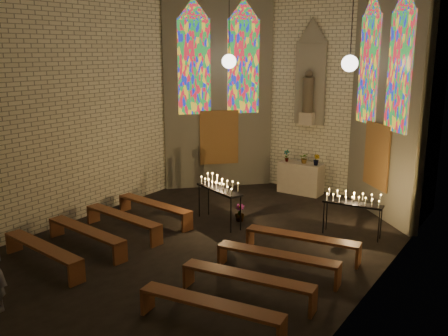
{
  "coord_description": "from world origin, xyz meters",
  "views": [
    {
      "loc": [
        6.54,
        -8.94,
        4.59
      ],
      "look_at": [
        0.12,
        0.76,
        1.79
      ],
      "focal_mm": 40.0,
      "sensor_mm": 36.0,
      "label": 1
    }
  ],
  "objects": [
    {
      "name": "flower_vase_center",
      "position": [
        0.11,
        5.46,
        1.17
      ],
      "size": [
        0.35,
        0.32,
        0.34
      ],
      "primitive_type": "imported",
      "rotation": [
        0.0,
        0.0,
        0.19
      ],
      "color": "#4C723F",
      "rests_on": "altar"
    },
    {
      "name": "pew_right_1",
      "position": [
        2.19,
        -0.38,
        0.41
      ],
      "size": [
        2.62,
        0.68,
        0.5
      ],
      "rotation": [
        0.0,
        0.0,
        0.13
      ],
      "color": "brown",
      "rests_on": "ground"
    },
    {
      "name": "altar",
      "position": [
        0.0,
        5.45,
        0.5
      ],
      "size": [
        1.4,
        0.6,
        1.0
      ],
      "primitive_type": "cube",
      "color": "#BFB39C",
      "rests_on": "ground"
    },
    {
      "name": "aisle_flower_pot",
      "position": [
        -0.21,
        2.05,
        0.24
      ],
      "size": [
        0.33,
        0.33,
        0.47
      ],
      "primitive_type": "imported",
      "rotation": [
        0.0,
        0.0,
        0.27
      ],
      "color": "#4C723F",
      "rests_on": "ground"
    },
    {
      "name": "flower_vase_left",
      "position": [
        -0.49,
        5.38,
        1.2
      ],
      "size": [
        0.21,
        0.15,
        0.39
      ],
      "primitive_type": "imported",
      "rotation": [
        0.0,
        0.0,
        -0.03
      ],
      "color": "#4C723F",
      "rests_on": "altar"
    },
    {
      "name": "votive_stand_left",
      "position": [
        -0.59,
        1.6,
        1.03
      ],
      "size": [
        1.66,
        0.97,
        1.2
      ],
      "rotation": [
        0.0,
        0.0,
        -0.39
      ],
      "color": "black",
      "rests_on": "ground"
    },
    {
      "name": "pew_right_2",
      "position": [
        2.19,
        -1.58,
        0.41
      ],
      "size": [
        2.62,
        0.68,
        0.5
      ],
      "rotation": [
        0.0,
        0.0,
        0.13
      ],
      "color": "brown",
      "rests_on": "ground"
    },
    {
      "name": "floor",
      "position": [
        0.0,
        0.0,
        0.0
      ],
      "size": [
        12.0,
        12.0,
        0.0
      ],
      "primitive_type": "plane",
      "color": "black",
      "rests_on": "ground"
    },
    {
      "name": "pew_right_0",
      "position": [
        2.19,
        0.82,
        0.41
      ],
      "size": [
        2.62,
        0.68,
        0.5
      ],
      "rotation": [
        0.0,
        0.0,
        0.13
      ],
      "color": "brown",
      "rests_on": "ground"
    },
    {
      "name": "room",
      "position": [
        -0.0,
        3.37,
        3.72
      ],
      "size": [
        8.22,
        12.43,
        7.0
      ],
      "color": "beige",
      "rests_on": "ground"
    },
    {
      "name": "votive_stand_right",
      "position": [
        2.7,
        2.66,
        0.92
      ],
      "size": [
        1.49,
        0.49,
        1.07
      ],
      "rotation": [
        0.0,
        0.0,
        0.1
      ],
      "color": "black",
      "rests_on": "ground"
    },
    {
      "name": "pew_left_3",
      "position": [
        -2.19,
        -2.78,
        0.41
      ],
      "size": [
        2.62,
        0.68,
        0.5
      ],
      "rotation": [
        0.0,
        0.0,
        -0.13
      ],
      "color": "brown",
      "rests_on": "ground"
    },
    {
      "name": "flower_vase_right",
      "position": [
        0.55,
        5.39,
        1.19
      ],
      "size": [
        0.25,
        0.22,
        0.38
      ],
      "primitive_type": "imported",
      "rotation": [
        0.0,
        0.0,
        -0.32
      ],
      "color": "#4C723F",
      "rests_on": "altar"
    },
    {
      "name": "pew_right_3",
      "position": [
        2.19,
        -2.78,
        0.41
      ],
      "size": [
        2.62,
        0.68,
        0.5
      ],
      "rotation": [
        0.0,
        0.0,
        0.13
      ],
      "color": "brown",
      "rests_on": "ground"
    },
    {
      "name": "pew_left_0",
      "position": [
        -2.19,
        0.82,
        0.41
      ],
      "size": [
        2.62,
        0.68,
        0.5
      ],
      "rotation": [
        0.0,
        0.0,
        -0.13
      ],
      "color": "brown",
      "rests_on": "ground"
    },
    {
      "name": "pew_left_1",
      "position": [
        -2.19,
        -0.38,
        0.41
      ],
      "size": [
        2.62,
        0.68,
        0.5
      ],
      "rotation": [
        0.0,
        0.0,
        -0.13
      ],
      "color": "brown",
      "rests_on": "ground"
    },
    {
      "name": "pew_left_2",
      "position": [
        -2.19,
        -1.58,
        0.41
      ],
      "size": [
        2.62,
        0.68,
        0.5
      ],
      "rotation": [
        0.0,
        0.0,
        -0.13
      ],
      "color": "brown",
      "rests_on": "ground"
    }
  ]
}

